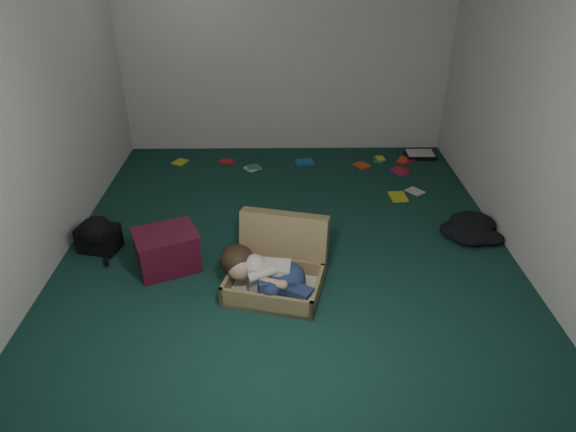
{
  "coord_description": "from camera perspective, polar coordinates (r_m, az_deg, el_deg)",
  "views": [
    {
      "loc": [
        -0.05,
        -4.04,
        2.59
      ],
      "look_at": [
        0.0,
        -0.15,
        0.35
      ],
      "focal_mm": 32.0,
      "sensor_mm": 36.0,
      "label": 1
    }
  ],
  "objects": [
    {
      "name": "wall_right",
      "position": [
        4.71,
        25.64,
        11.16
      ],
      "size": [
        0.0,
        4.5,
        4.5
      ],
      "primitive_type": "plane",
      "rotation": [
        1.57,
        0.0,
        -1.57
      ],
      "color": "silver",
      "rests_on": "ground"
    },
    {
      "name": "backpack",
      "position": [
        4.91,
        -20.3,
        -2.22
      ],
      "size": [
        0.49,
        0.43,
        0.26
      ],
      "primitive_type": null,
      "rotation": [
        0.0,
        0.0,
        -0.22
      ],
      "color": "black",
      "rests_on": "floor"
    },
    {
      "name": "suitcase",
      "position": [
        4.18,
        -1.1,
        -5.57
      ],
      "size": [
        0.88,
        0.87,
        0.54
      ],
      "rotation": [
        0.0,
        0.0,
        -0.24
      ],
      "color": "#917C50",
      "rests_on": "floor"
    },
    {
      "name": "wall_back",
      "position": [
        6.42,
        -0.29,
        18.36
      ],
      "size": [
        4.5,
        0.0,
        4.5
      ],
      "primitive_type": "plane",
      "rotation": [
        1.57,
        0.0,
        0.0
      ],
      "color": "silver",
      "rests_on": "ground"
    },
    {
      "name": "maroon_bin",
      "position": [
        4.46,
        -13.29,
        -3.72
      ],
      "size": [
        0.63,
        0.57,
        0.35
      ],
      "rotation": [
        0.0,
        0.0,
        0.41
      ],
      "color": "#521025",
      "rests_on": "floor"
    },
    {
      "name": "floor",
      "position": [
        4.79,
        -0.02,
        -2.73
      ],
      "size": [
        4.5,
        4.5,
        0.0
      ],
      "primitive_type": "plane",
      "color": "#143B32",
      "rests_on": "ground"
    },
    {
      "name": "paper_tray",
      "position": [
        6.74,
        14.46,
        6.62
      ],
      "size": [
        0.37,
        0.28,
        0.05
      ],
      "rotation": [
        0.0,
        0.0,
        -0.0
      ],
      "color": "black",
      "rests_on": "floor"
    },
    {
      "name": "clothing_pile",
      "position": [
        5.11,
        19.41,
        -1.41
      ],
      "size": [
        0.52,
        0.44,
        0.15
      ],
      "primitive_type": null,
      "rotation": [
        0.0,
        0.0,
        -0.13
      ],
      "color": "black",
      "rests_on": "floor"
    },
    {
      "name": "book_scatter",
      "position": [
        6.18,
        4.74,
        5.17
      ],
      "size": [
        2.99,
        1.18,
        0.02
      ],
      "color": "yellow",
      "rests_on": "floor"
    },
    {
      "name": "wall_left",
      "position": [
        4.66,
        -25.93,
        10.94
      ],
      "size": [
        0.0,
        4.5,
        4.5
      ],
      "primitive_type": "plane",
      "rotation": [
        1.57,
        0.0,
        1.57
      ],
      "color": "silver",
      "rests_on": "ground"
    },
    {
      "name": "person",
      "position": [
        4.02,
        -2.46,
        -6.45
      ],
      "size": [
        0.75,
        0.52,
        0.33
      ],
      "rotation": [
        0.0,
        0.0,
        -0.24
      ],
      "color": "silver",
      "rests_on": "suitcase"
    },
    {
      "name": "wall_front",
      "position": [
        2.2,
        0.71,
        -5.85
      ],
      "size": [
        4.5,
        0.0,
        4.5
      ],
      "primitive_type": "plane",
      "rotation": [
        -1.57,
        0.0,
        0.0
      ],
      "color": "silver",
      "rests_on": "ground"
    }
  ]
}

